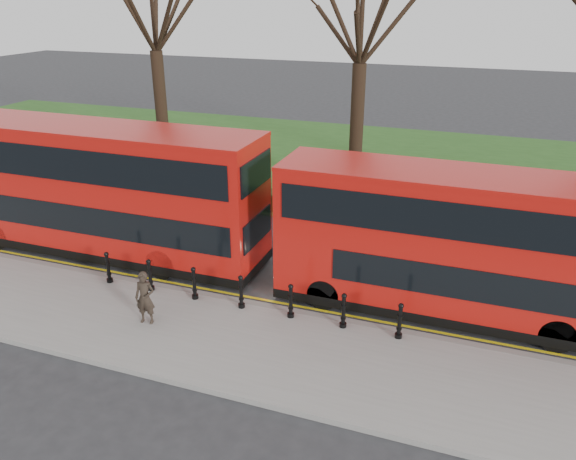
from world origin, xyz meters
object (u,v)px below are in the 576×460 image
at_px(bollard_row, 241,292).
at_px(bus_lead, 104,191).
at_px(bus_rear, 464,247).
at_px(pedestrian, 145,298).

bearing_deg(bollard_row, bus_lead, 160.17).
bearing_deg(bollard_row, bus_rear, 19.37).
xyz_separation_m(bollard_row, pedestrian, (-2.17, -1.62, 0.28)).
height_order(bus_lead, pedestrian, bus_lead).
bearing_deg(bus_rear, bollard_row, -160.63).
distance_m(bollard_row, pedestrian, 2.72).
relative_size(bus_rear, pedestrian, 6.85).
distance_m(bus_lead, bus_rear, 12.12).
height_order(bollard_row, bus_lead, bus_lead).
distance_m(bus_lead, pedestrian, 5.71).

